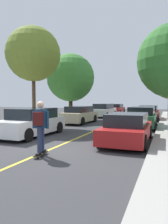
{
  "coord_description": "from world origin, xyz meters",
  "views": [
    {
      "loc": [
        4.16,
        -6.8,
        1.9
      ],
      "look_at": [
        0.06,
        3.64,
        1.27
      ],
      "focal_mm": 34.02,
      "sensor_mm": 36.0,
      "label": 1
    }
  ],
  "objects": [
    {
      "name": "parked_car_right_far",
      "position": [
        2.53,
        14.33,
        0.7
      ],
      "size": [
        1.83,
        4.24,
        1.39
      ],
      "color": "maroon",
      "rests_on": "ground"
    },
    {
      "name": "center_line",
      "position": [
        0.0,
        4.0,
        0.0
      ],
      "size": [
        0.12,
        39.2,
        0.01
      ],
      "primitive_type": "cube",
      "color": "gold",
      "rests_on": "ground"
    },
    {
      "name": "parked_car_right_near",
      "position": [
        2.53,
        8.5,
        0.7
      ],
      "size": [
        1.97,
        4.64,
        1.44
      ],
      "color": "#1E5B33",
      "rests_on": "ground"
    },
    {
      "name": "parked_car_left_farthest",
      "position": [
        -2.53,
        22.58,
        0.67
      ],
      "size": [
        1.87,
        4.36,
        1.36
      ],
      "color": "maroon",
      "rests_on": "ground"
    },
    {
      "name": "ground",
      "position": [
        0.0,
        0.0,
        0.0
      ],
      "size": [
        80.0,
        80.0,
        0.0
      ],
      "primitive_type": "plane",
      "color": "#353538"
    },
    {
      "name": "parked_car_left_far",
      "position": [
        -2.53,
        16.32,
        0.73
      ],
      "size": [
        1.93,
        4.69,
        1.49
      ],
      "color": "white",
      "rests_on": "ground"
    },
    {
      "name": "skateboard",
      "position": [
        0.21,
        -0.74,
        0.09
      ],
      "size": [
        0.38,
        0.87,
        0.1
      ],
      "color": "black",
      "rests_on": "ground"
    },
    {
      "name": "parked_car_right_nearest",
      "position": [
        2.53,
        2.69,
        0.64
      ],
      "size": [
        1.91,
        4.42,
        1.31
      ],
      "color": "maroon",
      "rests_on": "ground"
    },
    {
      "name": "skateboarder",
      "position": [
        0.22,
        -0.78,
        1.1
      ],
      "size": [
        0.59,
        0.71,
        1.76
      ],
      "color": "black",
      "rests_on": "skateboard"
    },
    {
      "name": "parked_car_left_near",
      "position": [
        -2.53,
        9.25,
        0.69
      ],
      "size": [
        1.93,
        4.11,
        1.4
      ],
      "color": "#BCAD89",
      "rests_on": "ground"
    },
    {
      "name": "street_tree_left_near",
      "position": [
        -4.5,
        11.73,
        4.03
      ],
      "size": [
        4.54,
        4.54,
        6.18
      ],
      "color": "#3D2D1E",
      "rests_on": "sidewalk_left"
    },
    {
      "name": "parked_car_left_nearest",
      "position": [
        -2.53,
        2.62,
        0.71
      ],
      "size": [
        1.93,
        4.33,
        1.47
      ],
      "color": "white",
      "rests_on": "ground"
    },
    {
      "name": "street_tree_left_nearest",
      "position": [
        -4.5,
        5.69,
        5.06
      ],
      "size": [
        3.74,
        3.74,
        6.8
      ],
      "color": "#4C3823",
      "rests_on": "sidewalk_left"
    }
  ]
}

